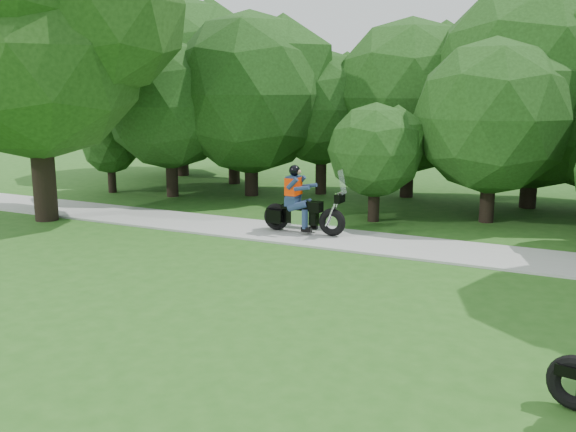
% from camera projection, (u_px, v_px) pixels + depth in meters
% --- Properties ---
extents(ground, '(100.00, 100.00, 0.00)m').
position_uv_depth(ground, '(238.00, 372.00, 9.15)').
color(ground, '#255718').
rests_on(ground, ground).
extents(walkway, '(60.00, 2.20, 0.06)m').
position_uv_depth(walkway, '(399.00, 246.00, 16.19)').
color(walkway, '#A0A09A').
rests_on(walkway, ground).
extents(tree_line, '(36.87, 12.13, 7.82)m').
position_uv_depth(tree_line, '(522.00, 94.00, 20.46)').
color(tree_line, black).
rests_on(tree_line, ground).
extents(big_tree_west, '(8.64, 6.56, 9.96)m').
position_uv_depth(big_tree_west, '(41.00, 23.00, 18.55)').
color(big_tree_west, black).
rests_on(big_tree_west, ground).
extents(touring_motorcycle, '(2.42, 0.69, 1.85)m').
position_uv_depth(touring_motorcycle, '(299.00, 208.00, 17.37)').
color(touring_motorcycle, black).
rests_on(touring_motorcycle, walkway).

